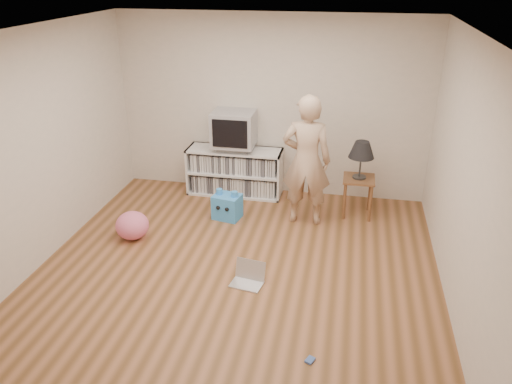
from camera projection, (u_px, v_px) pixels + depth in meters
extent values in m
plane|color=brown|center=(237.00, 269.00, 5.69)|extent=(4.50, 4.50, 0.00)
cube|color=silver|center=(272.00, 107.00, 7.16)|extent=(4.50, 0.02, 2.60)
cube|color=silver|center=(154.00, 290.00, 3.15)|extent=(4.50, 0.02, 2.60)
cube|color=silver|center=(39.00, 149.00, 5.55)|extent=(0.02, 4.50, 2.60)
cube|color=silver|center=(465.00, 179.00, 4.76)|extent=(0.02, 4.50, 2.60)
cube|color=white|center=(233.00, 32.00, 4.61)|extent=(4.50, 4.50, 0.01)
cube|color=white|center=(238.00, 166.00, 7.63)|extent=(1.40, 0.03, 0.70)
cube|color=white|center=(191.00, 168.00, 7.56)|extent=(0.03, 0.45, 0.70)
cube|color=white|center=(280.00, 175.00, 7.32)|extent=(0.03, 0.45, 0.70)
cube|color=white|center=(235.00, 192.00, 7.58)|extent=(1.40, 0.45, 0.03)
cube|color=white|center=(235.00, 172.00, 7.44)|extent=(1.34, 0.45, 0.03)
cube|color=white|center=(234.00, 150.00, 7.30)|extent=(1.40, 0.45, 0.03)
cube|color=silver|center=(235.00, 172.00, 7.44)|extent=(1.26, 0.36, 0.64)
cube|color=gray|center=(234.00, 147.00, 7.28)|extent=(0.45, 0.35, 0.07)
cube|color=#9E9EA3|center=(234.00, 128.00, 7.16)|extent=(0.60, 0.52, 0.50)
cube|color=black|center=(230.00, 134.00, 6.92)|extent=(0.50, 0.01, 0.40)
cylinder|color=brown|center=(344.00, 202.00, 6.71)|extent=(0.04, 0.04, 0.52)
cylinder|color=brown|center=(370.00, 204.00, 6.65)|extent=(0.04, 0.04, 0.52)
cylinder|color=brown|center=(345.00, 191.00, 7.01)|extent=(0.04, 0.04, 0.52)
cylinder|color=brown|center=(370.00, 193.00, 6.95)|extent=(0.04, 0.04, 0.52)
cube|color=brown|center=(359.00, 179.00, 6.71)|extent=(0.42, 0.42, 0.03)
cylinder|color=#333333|center=(359.00, 177.00, 6.70)|extent=(0.18, 0.18, 0.02)
cylinder|color=#333333|center=(360.00, 165.00, 6.63)|extent=(0.02, 0.02, 0.32)
imported|color=#CBA98B|center=(306.00, 161.00, 6.40)|extent=(0.64, 0.43, 1.74)
cube|color=silver|center=(247.00, 284.00, 5.41)|extent=(0.37, 0.29, 0.02)
cube|color=silver|center=(250.00, 269.00, 5.46)|extent=(0.34, 0.13, 0.22)
cube|color=black|center=(250.00, 269.00, 5.46)|extent=(0.30, 0.10, 0.18)
cube|color=#4262B0|center=(310.00, 360.00, 4.37)|extent=(0.10, 0.11, 0.02)
cube|color=#3493F1|center=(227.00, 207.00, 6.77)|extent=(0.40, 0.34, 0.34)
cylinder|color=#3493F1|center=(219.00, 192.00, 6.73)|extent=(0.08, 0.08, 0.07)
cylinder|color=#3493F1|center=(234.00, 194.00, 6.65)|extent=(0.08, 0.08, 0.07)
sphere|color=black|center=(218.00, 208.00, 6.66)|extent=(0.06, 0.06, 0.06)
sphere|color=black|center=(227.00, 209.00, 6.61)|extent=(0.06, 0.06, 0.06)
ellipsoid|color=#DE648A|center=(132.00, 225.00, 6.27)|extent=(0.46, 0.46, 0.35)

